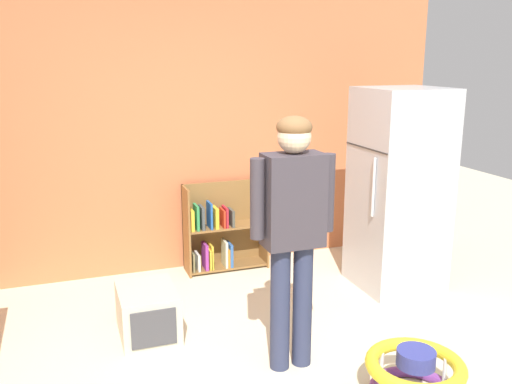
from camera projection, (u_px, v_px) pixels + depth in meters
The scene contains 6 objects.
back_wall at pixel (186, 131), 5.22m from camera, with size 5.20×0.06×2.70m, color #C76E44.
refrigerator at pixel (399, 190), 4.87m from camera, with size 0.73×0.68×1.78m.
bookshelf at pixel (220, 232), 5.37m from camera, with size 0.80×0.28×0.85m.
standing_person at pixel (293, 221), 3.50m from camera, with size 0.57×0.22×1.69m.
baby_walker at pixel (415, 375), 3.35m from camera, with size 0.60×0.60×0.32m.
pet_carrier at pixel (148, 312), 4.11m from camera, with size 0.42×0.55×0.36m.
Camera 1 is at (-1.12, -2.80, 2.04)m, focal length 38.70 mm.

